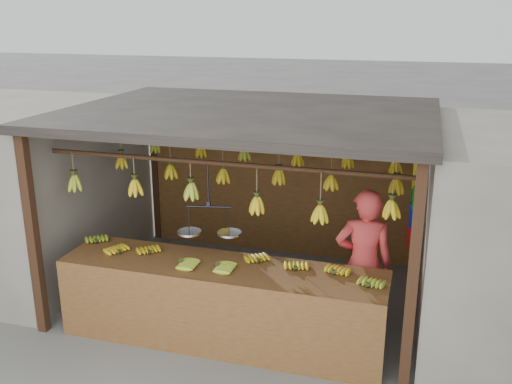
% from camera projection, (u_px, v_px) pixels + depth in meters
% --- Properties ---
extents(ground, '(80.00, 80.00, 0.00)m').
position_uv_depth(ground, '(249.00, 294.00, 7.38)').
color(ground, '#5B5B57').
extents(stall, '(4.30, 3.30, 2.40)m').
position_uv_depth(stall, '(257.00, 140.00, 7.09)').
color(stall, black).
rests_on(stall, ground).
extents(neighbor_left, '(3.00, 3.00, 2.30)m').
position_uv_depth(neighbor_left, '(5.00, 187.00, 8.01)').
color(neighbor_left, slate).
rests_on(neighbor_left, ground).
extents(counter, '(3.53, 0.81, 0.96)m').
position_uv_depth(counter, '(218.00, 286.00, 6.03)').
color(counter, brown).
rests_on(counter, ground).
extents(hanging_bananas, '(3.65, 2.24, 0.38)m').
position_uv_depth(hanging_bananas, '(250.00, 175.00, 6.90)').
color(hanging_bananas, '#92A523').
rests_on(hanging_bananas, ground).
extents(balance_scale, '(0.68, 0.35, 0.80)m').
position_uv_depth(balance_scale, '(209.00, 229.00, 6.12)').
color(balance_scale, black).
rests_on(balance_scale, ground).
extents(vendor, '(0.69, 0.52, 1.71)m').
position_uv_depth(vendor, '(363.00, 264.00, 6.23)').
color(vendor, '#BF3333').
rests_on(vendor, ground).
extents(bag_bundles, '(0.08, 0.26, 1.21)m').
position_uv_depth(bag_bundles, '(414.00, 204.00, 7.79)').
color(bag_bundles, yellow).
rests_on(bag_bundles, ground).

